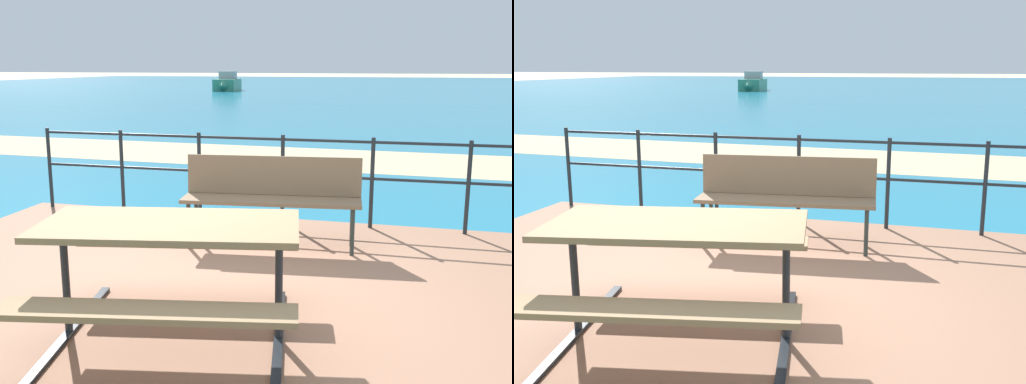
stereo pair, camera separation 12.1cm
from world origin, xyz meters
TOP-DOWN VIEW (x-y plane):
  - ground_plane at (0.00, 0.00)m, footprint 240.00×240.00m
  - patio_paving at (0.00, 0.00)m, footprint 6.40×5.20m
  - sea_water at (0.00, 40.00)m, footprint 90.00×90.00m
  - beach_strip at (0.00, 7.47)m, footprint 54.07×5.01m
  - picnic_table at (-0.07, -0.61)m, footprint 1.89×1.84m
  - park_bench at (0.09, 1.56)m, footprint 1.75×0.59m
  - railing_fence at (0.00, 2.44)m, footprint 5.94×0.04m
  - boat_mid at (-11.27, 36.44)m, footprint 1.79×3.64m

SIDE VIEW (x-z plane):
  - ground_plane at x=0.00m, z-range 0.00..0.00m
  - sea_water at x=0.00m, z-range 0.00..0.01m
  - beach_strip at x=0.00m, z-range 0.00..0.01m
  - patio_paving at x=0.00m, z-range 0.00..0.06m
  - boat_mid at x=-11.27m, z-range -0.17..1.16m
  - park_bench at x=0.09m, z-range 0.17..1.04m
  - picnic_table at x=-0.07m, z-range 0.27..1.05m
  - railing_fence at x=0.00m, z-range 0.18..1.17m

